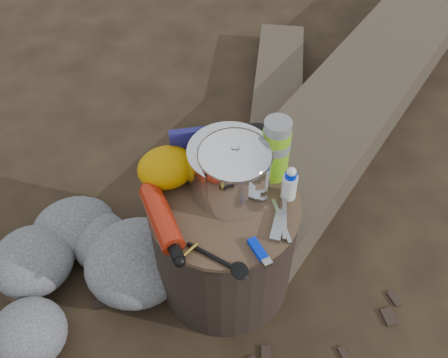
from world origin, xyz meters
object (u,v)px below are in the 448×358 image
object	(u,v)px
stump	(224,244)
fuel_bottle	(162,218)
log_main	(366,86)
thermos	(276,150)
camping_pot	(235,172)
travel_mug	(256,148)

from	to	relation	value
stump	fuel_bottle	xyz separation A→B (m)	(-0.18, -0.01, 0.22)
log_main	thermos	bearing A→B (deg)	-86.92
stump	camping_pot	size ratio (longest dim) A/B	2.20
log_main	fuel_bottle	bearing A→B (deg)	-94.37
travel_mug	thermos	bearing A→B (deg)	-61.81
travel_mug	fuel_bottle	bearing A→B (deg)	-158.12
stump	fuel_bottle	size ratio (longest dim) A/B	1.64
stump	travel_mug	distance (m)	0.31
log_main	thermos	xyz separation A→B (m)	(-0.72, -0.57, 0.39)
log_main	fuel_bottle	xyz separation A→B (m)	(-1.06, -0.63, 0.32)
camping_pot	fuel_bottle	distance (m)	0.22
stump	camping_pot	xyz separation A→B (m)	(0.04, 0.02, 0.29)
camping_pot	thermos	size ratio (longest dim) A/B	0.98
stump	thermos	size ratio (longest dim) A/B	2.15
camping_pot	fuel_bottle	world-z (taller)	camping_pot
fuel_bottle	travel_mug	distance (m)	0.34
fuel_bottle	thermos	size ratio (longest dim) A/B	1.32
stump	log_main	xyz separation A→B (m)	(0.89, 0.62, -0.10)
log_main	camping_pot	bearing A→B (deg)	-89.91
thermos	stump	bearing A→B (deg)	-162.62
stump	camping_pot	world-z (taller)	camping_pot
camping_pot	thermos	xyz separation A→B (m)	(0.13, 0.04, 0.00)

